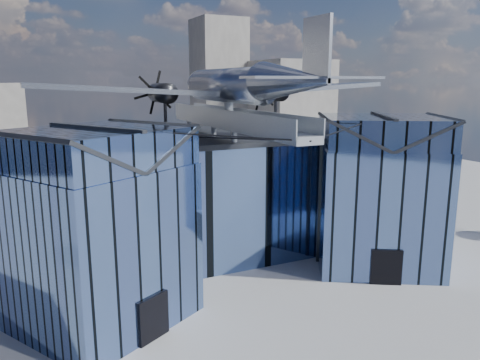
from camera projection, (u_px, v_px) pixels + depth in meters
name	position (u px, v px, depth m)	size (l,w,h in m)	color
ground_plane	(252.00, 282.00, 34.03)	(120.00, 120.00, 0.00)	gray
museum	(220.00, 191.00, 38.02)	(32.88, 24.50, 17.60)	#516CA5
bg_towers	(122.00, 108.00, 77.17)	(77.00, 24.50, 26.00)	gray
tree_side_e	(435.00, 164.00, 59.17)	(4.43, 4.43, 6.01)	#362015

